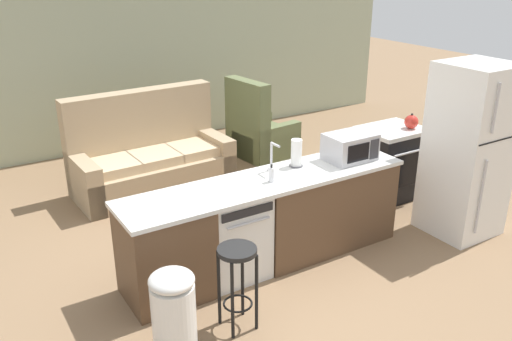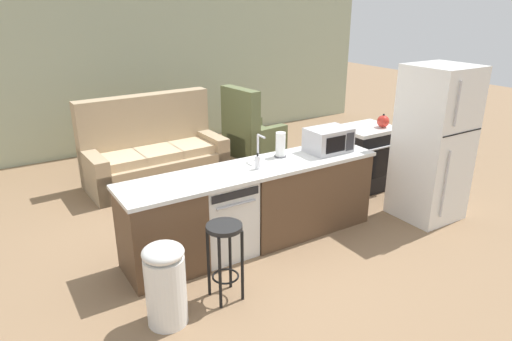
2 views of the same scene
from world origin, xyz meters
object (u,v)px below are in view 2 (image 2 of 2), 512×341
dishwasher (222,217)px  armchair (250,136)px  couch (153,156)px  paper_towel_roll (280,145)px  kettle (383,121)px  bar_stool (225,246)px  microwave (328,140)px  soap_bottle (258,162)px  trash_bin (165,283)px  refrigerator (434,144)px  stove_range (365,157)px

dishwasher → armchair: (1.95, 2.65, -0.07)m
couch → armchair: bearing=8.1°
dishwasher → paper_towel_roll: 1.05m
dishwasher → paper_towel_roll: size_ratio=2.98×
dishwasher → kettle: size_ratio=4.10×
dishwasher → bar_stool: bearing=-116.4°
microwave → couch: (-1.30, 2.39, -0.65)m
soap_bottle → trash_bin: 1.63m
dishwasher → soap_bottle: (0.40, -0.06, 0.55)m
kettle → bar_stool: (-3.13, -1.15, -0.45)m
paper_towel_roll → armchair: size_ratio=0.24×
microwave → armchair: armchair is taller
dishwasher → bar_stool: (-0.36, -0.73, 0.11)m
refrigerator → couch: 3.89m
paper_towel_roll → trash_bin: 2.10m
bar_stool → soap_bottle: bearing=41.1°
microwave → kettle: microwave is taller
bar_stool → couch: size_ratio=0.36×
dishwasher → refrigerator: size_ratio=0.45×
bar_stool → kettle: bearing=20.2°
trash_bin → refrigerator: bearing=3.5°
trash_bin → kettle: bearing=17.8°
stove_range → kettle: 0.57m
refrigerator → armchair: bearing=101.4°
soap_bottle → couch: bearing=96.8°
refrigerator → microwave: 1.31m
paper_towel_roll → soap_bottle: 0.48m
stove_range → soap_bottle: 2.34m
soap_bottle → paper_towel_roll: bearing=25.2°
stove_range → soap_bottle: size_ratio=5.11×
stove_range → couch: 3.10m
soap_bottle → kettle: 2.42m
soap_bottle → kettle: (2.37, 0.49, 0.01)m
paper_towel_roll → bar_stool: 1.56m
kettle → trash_bin: (-3.71, -1.19, -0.61)m
stove_range → armchair: size_ratio=0.75×
soap_bottle → trash_bin: (-1.34, -0.71, -0.59)m
soap_bottle → armchair: size_ratio=0.15×
kettle → trash_bin: 3.94m
refrigerator → soap_bottle: bearing=167.5°
refrigerator → armchair: size_ratio=1.57×
paper_towel_roll → kettle: paper_towel_roll is taller
stove_range → microwave: (-1.19, -0.55, 0.59)m
paper_towel_roll → couch: 2.45m
bar_stool → armchair: bearing=55.6°
stove_range → couch: couch is taller
kettle → armchair: 2.46m
paper_towel_roll → armchair: (1.12, 2.51, -0.69)m
stove_range → bar_stool: stove_range is taller
dishwasher → kettle: kettle is taller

